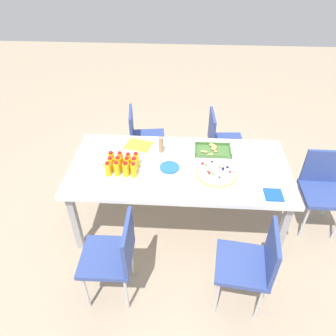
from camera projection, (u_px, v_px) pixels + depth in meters
ground_plane at (178, 219)px, 3.39m from camera, size 12.00×12.00×0.00m
party_table at (179, 171)px, 2.97m from camera, size 2.03×0.97×0.73m
chair_far_right at (221, 139)px, 3.70m from camera, size 0.42×0.42×0.83m
chair_near_right at (252, 262)px, 2.38m from camera, size 0.45×0.45×0.83m
chair_end at (323, 186)px, 3.06m from camera, size 0.40×0.40×0.83m
chair_far_left at (142, 136)px, 3.76m from camera, size 0.45×0.45×0.83m
chair_near_left at (115, 254)px, 2.44m from camera, size 0.41×0.41×0.83m
juice_bottle_0 at (108, 169)px, 2.79m from camera, size 0.05×0.05×0.14m
juice_bottle_1 at (117, 169)px, 2.79m from camera, size 0.05×0.05×0.15m
juice_bottle_2 at (126, 169)px, 2.79m from camera, size 0.06×0.06×0.14m
juice_bottle_3 at (134, 170)px, 2.78m from camera, size 0.05×0.05×0.15m
juice_bottle_4 at (111, 164)px, 2.85m from camera, size 0.06×0.06×0.14m
juice_bottle_5 at (118, 164)px, 2.84m from camera, size 0.06×0.06×0.15m
juice_bottle_6 at (127, 164)px, 2.84m from camera, size 0.06×0.06×0.14m
juice_bottle_7 at (134, 165)px, 2.84m from camera, size 0.06×0.06×0.15m
juice_bottle_8 at (112, 159)px, 2.91m from camera, size 0.06×0.06×0.14m
juice_bottle_9 at (120, 159)px, 2.90m from camera, size 0.05×0.05×0.15m
juice_bottle_10 at (128, 160)px, 2.90m from camera, size 0.05×0.05×0.14m
juice_bottle_11 at (136, 160)px, 2.89m from camera, size 0.05×0.05×0.15m
fruit_pizza at (216, 173)px, 2.83m from camera, size 0.37×0.37×0.05m
snack_tray at (212, 150)px, 3.11m from camera, size 0.35×0.23×0.04m
plate_stack at (169, 167)px, 2.90m from camera, size 0.18×0.18×0.02m
napkin_stack at (274, 195)px, 2.62m from camera, size 0.15×0.15×0.01m
cardboard_tube at (161, 145)px, 3.06m from camera, size 0.04×0.04×0.16m
paper_folder at (139, 145)px, 3.20m from camera, size 0.30×0.26×0.01m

